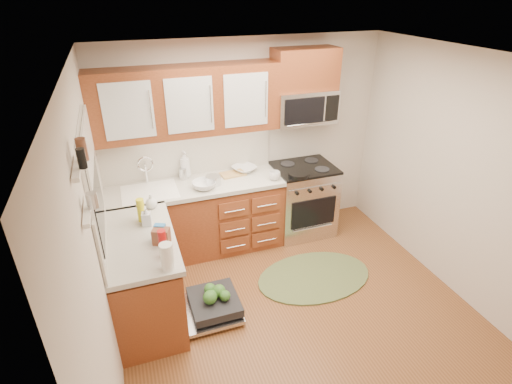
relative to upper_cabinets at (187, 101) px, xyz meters
name	(u,v)px	position (x,y,z in m)	size (l,w,h in m)	color
floor	(299,313)	(0.73, -1.57, -1.88)	(3.50, 3.50, 0.00)	brown
ceiling	(317,62)	(0.73, -1.57, 0.62)	(3.50, 3.50, 0.00)	white
wall_back	(246,142)	(0.73, 0.18, -0.62)	(3.50, 0.04, 2.50)	beige
wall_front	(454,367)	(0.73, -3.33, -0.62)	(3.50, 0.04, 2.50)	beige
wall_left	(97,246)	(-1.02, -1.57, -0.62)	(0.04, 3.50, 2.50)	beige
wall_right	(463,180)	(2.48, -1.57, -0.62)	(0.04, 3.50, 2.50)	beige
base_cabinet_back	(198,220)	(0.00, -0.12, -1.45)	(2.05, 0.60, 0.85)	#632C16
base_cabinet_left	(145,280)	(-0.72, -1.05, -1.45)	(0.60, 1.25, 0.85)	#632C16
countertop_back	(195,186)	(0.00, -0.14, -0.97)	(2.07, 0.64, 0.05)	#B7B2A7
countertop_left	(140,240)	(-0.71, -1.05, -0.97)	(0.64, 1.27, 0.05)	#B7B2A7
backsplash_back	(189,153)	(0.00, 0.16, -0.67)	(2.05, 0.02, 0.57)	beige
backsplash_left	(100,216)	(-1.01, -1.05, -0.67)	(0.02, 1.25, 0.57)	beige
upper_cabinets	(187,101)	(0.00, 0.00, 0.00)	(2.05, 0.35, 0.75)	#632C16
cabinet_over_mw	(305,69)	(1.41, 0.00, 0.26)	(0.76, 0.35, 0.47)	#632C16
range	(303,199)	(1.41, -0.15, -1.40)	(0.76, 0.64, 0.95)	silver
microwave	(304,106)	(1.41, -0.02, -0.18)	(0.76, 0.38, 0.40)	silver
sink	(151,202)	(-0.52, -0.16, -1.07)	(0.62, 0.50, 0.26)	white
dishwasher	(211,306)	(-0.13, -1.27, -1.77)	(0.70, 0.60, 0.20)	silver
window	(92,183)	(-1.01, -1.07, -0.32)	(0.03, 1.05, 1.05)	white
window_blind	(88,145)	(-0.98, -1.07, 0.00)	(0.02, 0.96, 0.40)	white
shelf_upper	(77,167)	(-0.99, -1.92, 0.17)	(0.04, 0.40, 0.03)	white
shelf_lower	(87,210)	(-0.99, -1.92, -0.12)	(0.04, 0.40, 0.03)	white
rug	(314,277)	(1.12, -1.12, -1.86)	(1.34, 0.87, 0.02)	#627241
skillet	(299,175)	(1.21, -0.38, -0.90)	(0.25, 0.25, 0.05)	black
stock_pot	(213,180)	(0.20, -0.20, -0.90)	(0.18, 0.18, 0.11)	silver
cutting_board	(233,174)	(0.49, -0.02, -0.94)	(0.30, 0.19, 0.02)	tan
canister	(183,174)	(-0.11, 0.05, -0.88)	(0.09, 0.09, 0.14)	silver
paper_towel_roll	(167,257)	(-0.52, -1.59, -0.83)	(0.11, 0.11, 0.24)	white
mustard_bottle	(141,210)	(-0.66, -0.76, -0.83)	(0.08, 0.08, 0.24)	yellow
red_bottle	(163,244)	(-0.53, -1.42, -0.82)	(0.07, 0.07, 0.26)	#AA0E0E
wooden_box	(161,236)	(-0.52, -1.21, -0.88)	(0.15, 0.11, 0.15)	brown
blue_carton	(160,232)	(-0.52, -1.15, -0.87)	(0.10, 0.06, 0.16)	#2975C3
bowl_a	(244,169)	(0.66, 0.03, -0.92)	(0.28, 0.28, 0.07)	#999999
bowl_b	(204,185)	(0.08, -0.27, -0.91)	(0.27, 0.27, 0.09)	#999999
cup	(275,176)	(0.93, -0.32, -0.90)	(0.13, 0.13, 0.11)	#999999
soap_bottle_a	(185,164)	(-0.06, 0.10, -0.78)	(0.13, 0.13, 0.33)	#999999
soap_bottle_b	(146,216)	(-0.62, -0.85, -0.85)	(0.09, 0.09, 0.20)	#999999
soap_bottle_c	(151,201)	(-0.54, -0.52, -0.87)	(0.12, 0.12, 0.15)	#999999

